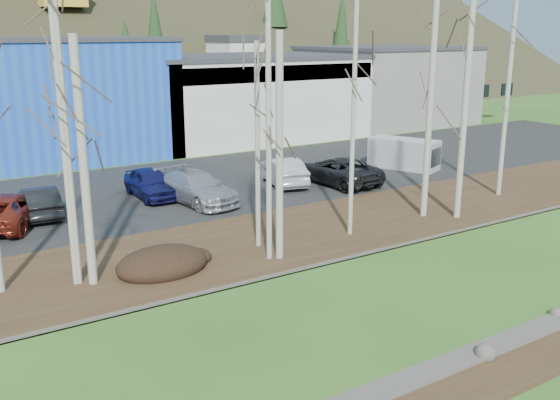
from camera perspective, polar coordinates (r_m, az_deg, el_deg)
dirt_strip at (r=18.65m, az=21.64°, el=-13.56°), size 80.00×1.80×0.03m
near_bank_rocks at (r=19.16m, az=19.18°, el=-12.56°), size 80.00×0.80×0.50m
river at (r=21.61m, az=10.60°, el=-8.69°), size 80.00×8.00×0.90m
far_bank_rocks at (r=24.50m, az=4.03°, el=-5.54°), size 80.00×0.80×0.46m
far_bank at (r=26.95m, az=-0.03°, el=-3.38°), size 80.00×7.00×0.15m
parking_lot at (r=35.90m, az=-9.12°, el=1.14°), size 80.00×14.00×0.14m
building_blue at (r=46.88m, az=-23.24°, el=8.45°), size 20.40×12.24×8.30m
building_white at (r=52.99m, az=-3.45°, el=9.45°), size 18.36×12.24×6.80m
building_grey at (r=62.36m, az=9.67°, el=10.35°), size 14.28×12.24×7.30m
dirt_mound at (r=23.28m, az=-10.72°, el=-5.63°), size 3.45×2.43×0.68m
birch_1 at (r=21.71m, az=-18.97°, el=5.69°), size 0.21×0.21×10.46m
birch_2 at (r=21.69m, az=-17.52°, el=3.09°), size 0.30×0.30×8.44m
birch_3 at (r=22.94m, az=-1.06°, el=8.08°), size 0.21×0.21×11.34m
birch_4 at (r=23.18m, az=-0.05°, el=4.68°), size 0.28×0.28×8.56m
birch_5 at (r=24.65m, az=-2.08°, el=4.83°), size 0.20×0.20×8.16m
birch_6 at (r=26.18m, az=6.71°, el=7.37°), size 0.20×0.20×9.99m
birch_7 at (r=29.57m, az=13.54°, el=8.21°), size 0.29×0.29×10.27m
birch_8 at (r=29.74m, az=16.53°, el=7.82°), size 0.29×0.29×10.03m
birch_9 at (r=34.70m, az=20.22°, el=10.55°), size 0.24×0.24×12.52m
birch_10 at (r=21.69m, az=-19.22°, el=5.66°), size 0.21×0.21×10.46m
car_1 at (r=31.69m, az=-21.09°, el=-0.12°), size 1.82×4.43×1.43m
car_2 at (r=30.63m, az=-23.64°, el=-0.81°), size 4.78×5.95×1.51m
car_3 at (r=32.17m, az=-7.67°, el=1.15°), size 3.02×5.75×1.59m
car_4 at (r=33.62m, az=-11.74°, el=1.53°), size 1.91×4.55×1.54m
car_5 at (r=35.73m, az=0.20°, el=2.67°), size 2.71×4.99×1.56m
car_6 at (r=36.07m, az=5.27°, el=2.74°), size 2.97×5.83×1.58m
van_white at (r=40.74m, az=11.50°, el=4.15°), size 3.32×4.66×1.88m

